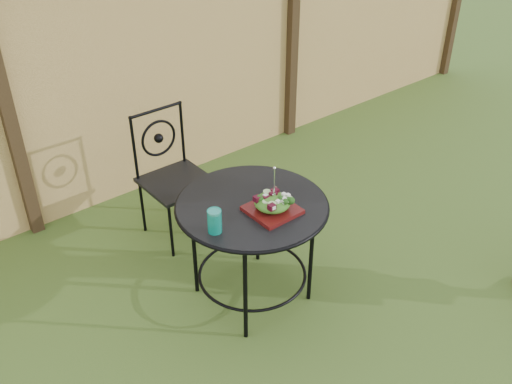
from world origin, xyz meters
The scene contains 8 objects.
ground centered at (0.00, 0.00, 0.00)m, with size 60.00×60.00×0.00m, color #204115.
fence centered at (0.00, 2.19, 0.95)m, with size 8.00×0.12×1.90m.
patio_table centered at (-0.47, 0.54, 0.59)m, with size 0.92×0.92×0.72m.
patio_chair centered at (-0.46, 1.47, 0.50)m, with size 0.46×0.46×0.95m.
salad_plate centered at (-0.44, 0.40, 0.74)m, with size 0.27×0.27×0.02m, color #3D0D08.
salad centered at (-0.44, 0.40, 0.79)m, with size 0.21×0.21×0.08m, color #235614.
fork centered at (-0.43, 0.40, 0.92)m, with size 0.01×0.01×0.18m, color silver.
drinking_glass centered at (-0.81, 0.45, 0.79)m, with size 0.08×0.08×0.14m, color #0B8674.
Camera 1 is at (-2.23, -1.65, 2.61)m, focal length 40.00 mm.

